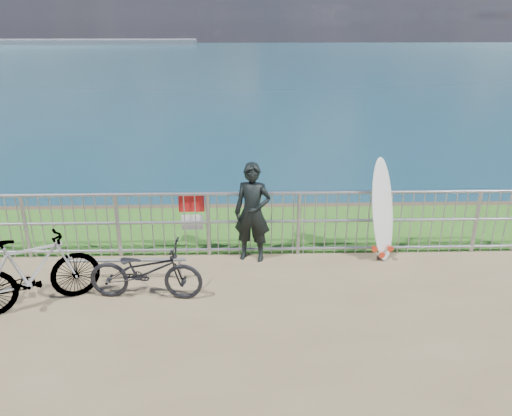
{
  "coord_description": "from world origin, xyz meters",
  "views": [
    {
      "loc": [
        0.07,
        -6.03,
        3.8
      ],
      "look_at": [
        0.28,
        1.2,
        1.0
      ],
      "focal_mm": 35.0,
      "sensor_mm": 36.0,
      "label": 1
    }
  ],
  "objects_px": {
    "bicycle_near": "(146,271)",
    "surfer": "(253,213)",
    "bicycle_far": "(33,272)",
    "surfboard": "(382,214)"
  },
  "relations": [
    {
      "from": "bicycle_near",
      "to": "surfer",
      "type": "bearing_deg",
      "value": -48.08
    },
    {
      "from": "bicycle_near",
      "to": "bicycle_far",
      "type": "distance_m",
      "value": 1.51
    },
    {
      "from": "surfboard",
      "to": "bicycle_far",
      "type": "xyz_separation_m",
      "value": [
        -5.15,
        -1.36,
        -0.25
      ]
    },
    {
      "from": "bicycle_far",
      "to": "surfer",
      "type": "bearing_deg",
      "value": -93.05
    },
    {
      "from": "surfboard",
      "to": "bicycle_near",
      "type": "xyz_separation_m",
      "value": [
        -3.66,
        -1.17,
        -0.36
      ]
    },
    {
      "from": "surfer",
      "to": "bicycle_far",
      "type": "relative_size",
      "value": 0.93
    },
    {
      "from": "surfer",
      "to": "bicycle_near",
      "type": "xyz_separation_m",
      "value": [
        -1.54,
        -1.18,
        -0.4
      ]
    },
    {
      "from": "surfboard",
      "to": "bicycle_far",
      "type": "height_order",
      "value": "surfboard"
    },
    {
      "from": "surfer",
      "to": "bicycle_near",
      "type": "bearing_deg",
      "value": -129.0
    },
    {
      "from": "surfboard",
      "to": "bicycle_near",
      "type": "relative_size",
      "value": 1.06
    }
  ]
}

